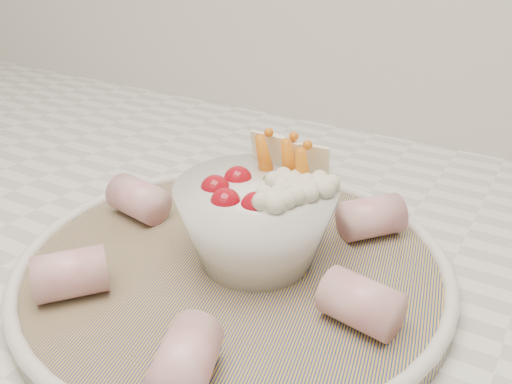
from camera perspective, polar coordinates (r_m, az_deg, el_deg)
The scene contains 3 objects.
serving_platter at distance 0.49m, azimuth -2.25°, elevation -7.38°, with size 0.43×0.43×0.02m.
veggie_bowl at distance 0.46m, azimuth 0.24°, elevation -2.74°, with size 0.13×0.13×0.10m.
cured_meat_rolls at distance 0.47m, azimuth -2.29°, elevation -5.14°, with size 0.30×0.32×0.04m.
Camera 1 is at (0.12, 1.03, 1.20)m, focal length 40.00 mm.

